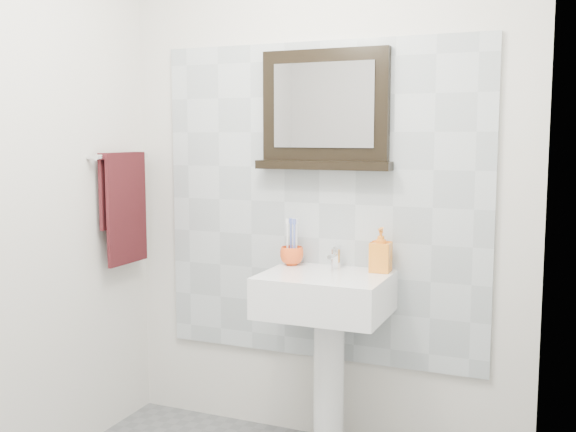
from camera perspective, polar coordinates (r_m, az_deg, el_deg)
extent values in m
cube|color=silver|center=(3.19, 2.80, 2.91)|extent=(2.00, 0.01, 2.50)
cube|color=silver|center=(1.90, 20.00, -0.10)|extent=(0.01, 2.20, 2.50)
cube|color=#ABB4B9|center=(3.19, 2.71, 1.10)|extent=(1.60, 0.02, 1.50)
cylinder|color=white|center=(3.18, 3.47, -13.94)|extent=(0.14, 0.14, 0.68)
cube|color=white|center=(3.00, 3.14, -6.62)|extent=(0.55, 0.44, 0.18)
cylinder|color=silver|center=(2.97, 3.02, -5.29)|extent=(0.32, 0.32, 0.02)
cylinder|color=#4C4C4F|center=(2.96, 3.02, -5.08)|extent=(0.04, 0.04, 0.00)
cylinder|color=silver|center=(3.11, 4.09, -3.60)|extent=(0.04, 0.04, 0.09)
cylinder|color=silver|center=(3.07, 3.82, -3.37)|extent=(0.02, 0.10, 0.02)
cube|color=silver|center=(3.12, 4.19, -2.65)|extent=(0.02, 0.07, 0.01)
imported|color=#FB551D|center=(3.18, 0.32, -3.39)|extent=(0.12, 0.12, 0.09)
cylinder|color=white|center=(3.16, -0.05, -2.31)|extent=(0.01, 0.01, 0.19)
cube|color=white|center=(3.15, -0.05, -0.46)|extent=(0.01, 0.01, 0.03)
cylinder|color=#5A6ECF|center=(3.15, 0.54, -2.34)|extent=(0.01, 0.01, 0.19)
cube|color=#5A6ECF|center=(3.14, 0.54, -0.48)|extent=(0.01, 0.01, 0.03)
cylinder|color=white|center=(3.18, 0.45, -2.25)|extent=(0.01, 0.01, 0.19)
cube|color=white|center=(3.17, 0.45, -0.41)|extent=(0.01, 0.01, 0.03)
cylinder|color=#5A6ECF|center=(3.18, 0.24, -2.26)|extent=(0.01, 0.01, 0.19)
cube|color=#5A6ECF|center=(3.17, 0.24, -0.42)|extent=(0.01, 0.01, 0.03)
cylinder|color=white|center=(3.17, 0.71, -2.30)|extent=(0.01, 0.01, 0.19)
cube|color=white|center=(3.15, 0.72, -0.45)|extent=(0.01, 0.01, 0.03)
imported|color=orange|center=(3.04, 7.86, -2.86)|extent=(0.09, 0.10, 0.20)
cube|color=black|center=(3.14, 3.18, 9.33)|extent=(0.60, 0.06, 0.51)
cube|color=#99999E|center=(3.11, 2.97, 9.36)|extent=(0.48, 0.01, 0.39)
cube|color=black|center=(3.12, 2.99, 4.32)|extent=(0.64, 0.11, 0.04)
cylinder|color=silver|center=(3.41, -13.88, 4.91)|extent=(0.03, 0.40, 0.03)
cylinder|color=silver|center=(3.28, -16.29, 4.77)|extent=(0.05, 0.02, 0.02)
cylinder|color=silver|center=(3.58, -12.45, 5.03)|extent=(0.05, 0.02, 0.02)
cube|color=#340E11|center=(3.42, -13.48, 0.38)|extent=(0.02, 0.30, 0.52)
cube|color=#340E11|center=(3.43, -14.06, 1.91)|extent=(0.02, 0.30, 0.34)
cube|color=#340E11|center=(3.41, -13.88, 5.00)|extent=(0.06, 0.30, 0.03)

